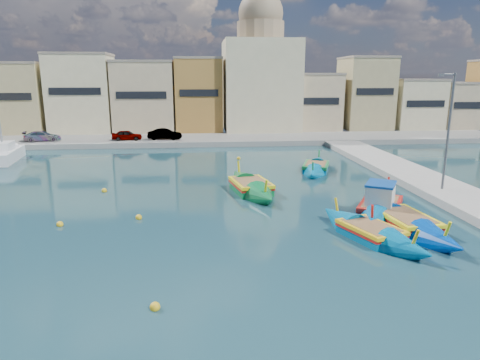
# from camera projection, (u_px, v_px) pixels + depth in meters

# --- Properties ---
(ground) EXTENTS (160.00, 160.00, 0.00)m
(ground) POSITION_uv_depth(u_px,v_px,m) (171.00, 237.00, 21.12)
(ground) COLOR #14353D
(ground) RESTS_ON ground
(north_quay) EXTENTS (80.00, 8.00, 0.60)m
(north_quay) POSITION_uv_depth(u_px,v_px,m) (187.00, 140.00, 52.03)
(north_quay) COLOR gray
(north_quay) RESTS_ON ground
(north_townhouses) EXTENTS (83.20, 7.87, 10.19)m
(north_townhouses) POSITION_uv_depth(u_px,v_px,m) (237.00, 98.00, 58.67)
(north_townhouses) COLOR tan
(north_townhouses) RESTS_ON ground
(church_block) EXTENTS (10.00, 10.00, 19.10)m
(church_block) POSITION_uv_depth(u_px,v_px,m) (260.00, 72.00, 58.80)
(church_block) COLOR beige
(church_block) RESTS_ON ground
(quay_street_lamp) EXTENTS (1.18, 0.16, 8.00)m
(quay_street_lamp) POSITION_uv_depth(u_px,v_px,m) (448.00, 131.00, 27.51)
(quay_street_lamp) COLOR #595B60
(quay_street_lamp) RESTS_ON ground
(parked_cars) EXTENTS (17.96, 2.29, 1.28)m
(parked_cars) POSITION_uv_depth(u_px,v_px,m) (108.00, 135.00, 49.54)
(parked_cars) COLOR #4C1919
(parked_cars) RESTS_ON north_quay
(luzzu_turquoise_cabin) EXTENTS (6.51, 9.07, 3.00)m
(luzzu_turquoise_cabin) POSITION_uv_depth(u_px,v_px,m) (380.00, 208.00, 24.74)
(luzzu_turquoise_cabin) COLOR #005D9B
(luzzu_turquoise_cabin) RESTS_ON ground
(luzzu_cyan_mid) EXTENTS (4.57, 8.21, 2.38)m
(luzzu_cyan_mid) POSITION_uv_depth(u_px,v_px,m) (316.00, 168.00, 36.08)
(luzzu_cyan_mid) COLOR #006FA4
(luzzu_cyan_mid) RESTS_ON ground
(luzzu_green) EXTENTS (3.77, 8.95, 2.74)m
(luzzu_green) POSITION_uv_depth(u_px,v_px,m) (251.00, 188.00, 29.49)
(luzzu_green) COLOR #0A6D35
(luzzu_green) RESTS_ON ground
(luzzu_blue_south) EXTENTS (2.99, 9.16, 2.60)m
(luzzu_blue_south) POSITION_uv_depth(u_px,v_px,m) (405.00, 223.00, 22.40)
(luzzu_blue_south) COLOR #003FAB
(luzzu_blue_south) RESTS_ON ground
(luzzu_cyan_south) EXTENTS (4.41, 7.77, 2.36)m
(luzzu_cyan_south) POSITION_uv_depth(u_px,v_px,m) (370.00, 233.00, 20.95)
(luzzu_cyan_south) COLOR #00679D
(luzzu_cyan_south) RESTS_ON ground
(yacht_north) EXTENTS (3.73, 9.30, 12.07)m
(yacht_north) POSITION_uv_depth(u_px,v_px,m) (8.00, 153.00, 42.12)
(yacht_north) COLOR white
(yacht_north) RESTS_ON ground
(mooring_buoys) EXTENTS (17.86, 27.51, 0.36)m
(mooring_buoys) POSITION_uv_depth(u_px,v_px,m) (186.00, 205.00, 26.19)
(mooring_buoys) COLOR yellow
(mooring_buoys) RESTS_ON ground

